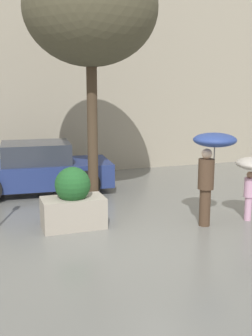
{
  "coord_description": "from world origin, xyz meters",
  "views": [
    {
      "loc": [
        -2.4,
        -6.85,
        2.84
      ],
      "look_at": [
        0.51,
        1.6,
        1.05
      ],
      "focal_mm": 45.0,
      "sensor_mm": 36.0,
      "label": 1
    }
  ],
  "objects_px": {
    "planter_box": "(73,201)",
    "street_tree": "(91,9)",
    "parked_car_near": "(37,169)",
    "person_adult": "(211,156)"
  },
  "relations": [
    {
      "from": "planter_box",
      "to": "parked_car_near",
      "type": "distance_m",
      "value": 3.11
    },
    {
      "from": "planter_box",
      "to": "street_tree",
      "type": "height_order",
      "value": "street_tree"
    },
    {
      "from": "street_tree",
      "to": "planter_box",
      "type": "bearing_deg",
      "value": -119.34
    },
    {
      "from": "person_adult",
      "to": "street_tree",
      "type": "xyz_separation_m",
      "value": [
        -1.85,
        2.19,
        3.0
      ]
    },
    {
      "from": "planter_box",
      "to": "street_tree",
      "type": "xyz_separation_m",
      "value": [
        0.78,
        1.38,
        3.89
      ]
    },
    {
      "from": "planter_box",
      "to": "person_adult",
      "type": "height_order",
      "value": "person_adult"
    },
    {
      "from": "street_tree",
      "to": "parked_car_near",
      "type": "bearing_deg",
      "value": 122.68
    },
    {
      "from": "person_adult",
      "to": "planter_box",
      "type": "bearing_deg",
      "value": -159.15
    },
    {
      "from": "planter_box",
      "to": "parked_car_near",
      "type": "height_order",
      "value": "parked_car_near"
    },
    {
      "from": "street_tree",
      "to": "person_adult",
      "type": "bearing_deg",
      "value": -49.8
    }
  ]
}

